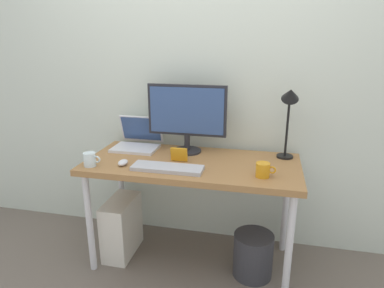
{
  "coord_description": "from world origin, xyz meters",
  "views": [
    {
      "loc": [
        0.46,
        -2.03,
        1.52
      ],
      "look_at": [
        0.0,
        0.0,
        0.87
      ],
      "focal_mm": 31.61,
      "sensor_mm": 36.0,
      "label": 1
    }
  ],
  "objects_px": {
    "computer_tower": "(122,227)",
    "monitor": "(187,114)",
    "mouse": "(123,163)",
    "glass_cup": "(90,159)",
    "coffee_mug": "(263,170)",
    "laptop": "(138,140)",
    "desk_lamp": "(289,106)",
    "wastebasket": "(253,255)",
    "desk": "(192,171)",
    "photo_frame": "(179,154)",
    "keyboard": "(167,168)"
  },
  "relations": [
    {
      "from": "computer_tower",
      "to": "photo_frame",
      "type": "bearing_deg",
      "value": 2.22
    },
    {
      "from": "keyboard",
      "to": "wastebasket",
      "type": "xyz_separation_m",
      "value": [
        0.55,
        0.1,
        -0.61
      ]
    },
    {
      "from": "desk_lamp",
      "to": "wastebasket",
      "type": "distance_m",
      "value": 1.0
    },
    {
      "from": "keyboard",
      "to": "mouse",
      "type": "height_order",
      "value": "mouse"
    },
    {
      "from": "photo_frame",
      "to": "computer_tower",
      "type": "height_order",
      "value": "photo_frame"
    },
    {
      "from": "mouse",
      "to": "laptop",
      "type": "bearing_deg",
      "value": 96.54
    },
    {
      "from": "monitor",
      "to": "mouse",
      "type": "height_order",
      "value": "monitor"
    },
    {
      "from": "laptop",
      "to": "desk_lamp",
      "type": "xyz_separation_m",
      "value": [
        1.05,
        -0.02,
        0.3
      ]
    },
    {
      "from": "mouse",
      "to": "glass_cup",
      "type": "distance_m",
      "value": 0.21
    },
    {
      "from": "mouse",
      "to": "photo_frame",
      "type": "bearing_deg",
      "value": 23.52
    },
    {
      "from": "monitor",
      "to": "photo_frame",
      "type": "height_order",
      "value": "monitor"
    },
    {
      "from": "desk_lamp",
      "to": "coffee_mug",
      "type": "xyz_separation_m",
      "value": [
        -0.14,
        -0.35,
        -0.32
      ]
    },
    {
      "from": "laptop",
      "to": "desk_lamp",
      "type": "bearing_deg",
      "value": -1.05
    },
    {
      "from": "desk",
      "to": "keyboard",
      "type": "bearing_deg",
      "value": -122.91
    },
    {
      "from": "laptop",
      "to": "coffee_mug",
      "type": "xyz_separation_m",
      "value": [
        0.92,
        -0.36,
        -0.01
      ]
    },
    {
      "from": "desk_lamp",
      "to": "mouse",
      "type": "distance_m",
      "value": 1.12
    },
    {
      "from": "desk_lamp",
      "to": "laptop",
      "type": "bearing_deg",
      "value": 178.95
    },
    {
      "from": "laptop",
      "to": "glass_cup",
      "type": "distance_m",
      "value": 0.46
    },
    {
      "from": "desk",
      "to": "photo_frame",
      "type": "relative_size",
      "value": 12.67
    },
    {
      "from": "wastebasket",
      "to": "desk_lamp",
      "type": "bearing_deg",
      "value": 57.93
    },
    {
      "from": "coffee_mug",
      "to": "computer_tower",
      "type": "relative_size",
      "value": 0.28
    },
    {
      "from": "desk",
      "to": "computer_tower",
      "type": "relative_size",
      "value": 3.32
    },
    {
      "from": "desk",
      "to": "glass_cup",
      "type": "xyz_separation_m",
      "value": [
        -0.61,
        -0.22,
        0.11
      ]
    },
    {
      "from": "computer_tower",
      "to": "monitor",
      "type": "bearing_deg",
      "value": 26.6
    },
    {
      "from": "photo_frame",
      "to": "keyboard",
      "type": "bearing_deg",
      "value": -101.24
    },
    {
      "from": "laptop",
      "to": "photo_frame",
      "type": "xyz_separation_m",
      "value": [
        0.37,
        -0.22,
        -0.01
      ]
    },
    {
      "from": "laptop",
      "to": "wastebasket",
      "type": "distance_m",
      "value": 1.14
    },
    {
      "from": "mouse",
      "to": "monitor",
      "type": "bearing_deg",
      "value": 45.88
    },
    {
      "from": "mouse",
      "to": "wastebasket",
      "type": "xyz_separation_m",
      "value": [
        0.85,
        0.08,
        -0.61
      ]
    },
    {
      "from": "desk",
      "to": "glass_cup",
      "type": "height_order",
      "value": "glass_cup"
    },
    {
      "from": "laptop",
      "to": "photo_frame",
      "type": "height_order",
      "value": "laptop"
    },
    {
      "from": "glass_cup",
      "to": "wastebasket",
      "type": "xyz_separation_m",
      "value": [
        1.04,
        0.15,
        -0.64
      ]
    },
    {
      "from": "coffee_mug",
      "to": "wastebasket",
      "type": "distance_m",
      "value": 0.64
    },
    {
      "from": "monitor",
      "to": "mouse",
      "type": "distance_m",
      "value": 0.55
    },
    {
      "from": "photo_frame",
      "to": "computer_tower",
      "type": "distance_m",
      "value": 0.73
    },
    {
      "from": "desk_lamp",
      "to": "keyboard",
      "type": "xyz_separation_m",
      "value": [
        -0.71,
        -0.36,
        -0.35
      ]
    },
    {
      "from": "desk",
      "to": "glass_cup",
      "type": "bearing_deg",
      "value": -159.84
    },
    {
      "from": "desk_lamp",
      "to": "monitor",
      "type": "bearing_deg",
      "value": -179.91
    },
    {
      "from": "desk_lamp",
      "to": "photo_frame",
      "type": "distance_m",
      "value": 0.78
    },
    {
      "from": "monitor",
      "to": "coffee_mug",
      "type": "height_order",
      "value": "monitor"
    },
    {
      "from": "desk",
      "to": "glass_cup",
      "type": "distance_m",
      "value": 0.66
    },
    {
      "from": "monitor",
      "to": "mouse",
      "type": "bearing_deg",
      "value": -134.12
    },
    {
      "from": "desk",
      "to": "coffee_mug",
      "type": "height_order",
      "value": "coffee_mug"
    },
    {
      "from": "desk",
      "to": "photo_frame",
      "type": "xyz_separation_m",
      "value": [
        -0.08,
        -0.02,
        0.12
      ]
    },
    {
      "from": "desk_lamp",
      "to": "computer_tower",
      "type": "distance_m",
      "value": 1.45
    },
    {
      "from": "laptop",
      "to": "computer_tower",
      "type": "xyz_separation_m",
      "value": [
        -0.06,
        -0.24,
        -0.59
      ]
    },
    {
      "from": "photo_frame",
      "to": "computer_tower",
      "type": "xyz_separation_m",
      "value": [
        -0.43,
        -0.02,
        -0.58
      ]
    },
    {
      "from": "desk_lamp",
      "to": "wastebasket",
      "type": "height_order",
      "value": "desk_lamp"
    },
    {
      "from": "desk",
      "to": "computer_tower",
      "type": "height_order",
      "value": "desk"
    },
    {
      "from": "keyboard",
      "to": "glass_cup",
      "type": "distance_m",
      "value": 0.5
    }
  ]
}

